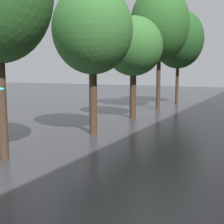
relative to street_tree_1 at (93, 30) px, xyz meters
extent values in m
cylinder|color=#473323|center=(-0.34, -3.65, -2.10)|extent=(0.22, 0.22, 2.71)
cylinder|color=#473323|center=(0.00, 0.00, -2.26)|extent=(0.26, 0.26, 2.38)
ellipsoid|color=#387533|center=(0.00, 0.00, 0.02)|extent=(2.66, 2.66, 2.91)
cylinder|color=#473323|center=(-0.18, 3.83, -2.33)|extent=(0.28, 0.28, 2.24)
ellipsoid|color=#387533|center=(-0.18, 3.83, -0.23)|extent=(2.61, 2.61, 2.62)
cylinder|color=#473323|center=(-0.18, 7.42, -1.89)|extent=(0.23, 0.23, 3.13)
ellipsoid|color=#2D6628|center=(-0.18, 7.42, 1.19)|extent=(3.19, 3.19, 4.04)
cylinder|color=#473323|center=(-0.02, 10.76, -2.08)|extent=(0.20, 0.20, 2.74)
ellipsoid|color=#235623|center=(-0.02, 10.76, 0.68)|extent=(3.19, 3.19, 3.70)
camera|label=1|loc=(5.21, -8.80, -1.31)|focal=48.66mm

